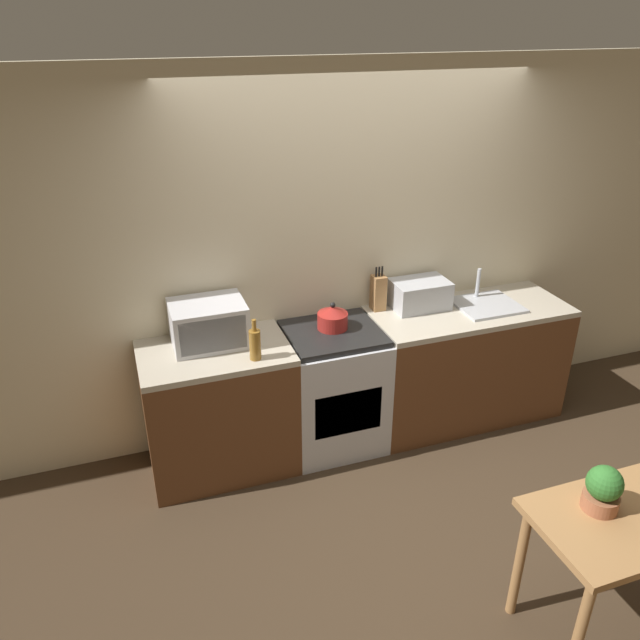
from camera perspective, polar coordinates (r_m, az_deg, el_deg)
ground_plane at (r=4.18m, az=8.66°, el=-16.61°), size 16.00×16.00×0.00m
wall_back at (r=4.42m, az=2.79°, el=6.03°), size 10.00×0.06×2.60m
counter_left_run at (r=4.26m, az=-9.21°, el=-8.04°), size 0.96×0.62×0.90m
counter_right_run at (r=4.85m, az=13.01°, el=-3.81°), size 1.46×0.62×0.90m
stove_range at (r=4.43m, az=1.17°, el=-6.22°), size 0.66×0.62×0.90m
kettle at (r=4.21m, az=1.15°, el=0.24°), size 0.21×0.21×0.19m
microwave at (r=4.05m, az=-10.17°, el=-0.33°), size 0.47×0.36×0.28m
bottle at (r=3.84m, az=-5.96°, el=-2.19°), size 0.07×0.07×0.27m
knife_block at (r=4.48m, az=5.35°, el=2.53°), size 0.09×0.10×0.33m
toaster_oven at (r=4.56m, az=9.12°, el=2.33°), size 0.40×0.28×0.20m
sink_basin at (r=4.72m, az=14.97°, el=1.43°), size 0.45×0.41×0.24m
dining_table at (r=3.40m, az=25.41°, el=-17.55°), size 0.79×0.56×0.74m
potted_plant at (r=3.26m, az=24.47°, el=-13.89°), size 0.17×0.17×0.23m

